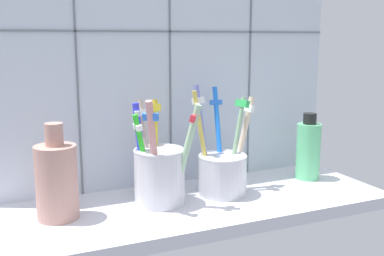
% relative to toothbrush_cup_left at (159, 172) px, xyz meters
% --- Properties ---
extents(counter_slab, '(0.64, 0.22, 0.02)m').
position_rel_toothbrush_cup_left_xyz_m(counter_slab, '(0.06, -0.01, -0.06)').
color(counter_slab, silver).
rests_on(counter_slab, ground).
extents(tile_wall_back, '(0.64, 0.02, 0.45)m').
position_rel_toothbrush_cup_left_xyz_m(tile_wall_back, '(0.06, 0.11, 0.15)').
color(tile_wall_back, silver).
rests_on(tile_wall_back, ground).
extents(toothbrush_cup_left, '(0.09, 0.10, 0.17)m').
position_rel_toothbrush_cup_left_xyz_m(toothbrush_cup_left, '(0.00, 0.00, 0.00)').
color(toothbrush_cup_left, silver).
rests_on(toothbrush_cup_left, counter_slab).
extents(toothbrush_cup_right, '(0.12, 0.11, 0.18)m').
position_rel_toothbrush_cup_left_xyz_m(toothbrush_cup_right, '(0.11, 0.00, -0.01)').
color(toothbrush_cup_right, silver).
rests_on(toothbrush_cup_right, counter_slab).
extents(ceramic_vase, '(0.06, 0.06, 0.14)m').
position_rel_toothbrush_cup_left_xyz_m(ceramic_vase, '(-0.16, 0.00, 0.01)').
color(ceramic_vase, tan).
rests_on(ceramic_vase, counter_slab).
extents(soap_bottle, '(0.04, 0.04, 0.12)m').
position_rel_toothbrush_cup_left_xyz_m(soap_bottle, '(0.30, 0.02, 0.00)').
color(soap_bottle, '#66D28C').
rests_on(soap_bottle, counter_slab).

